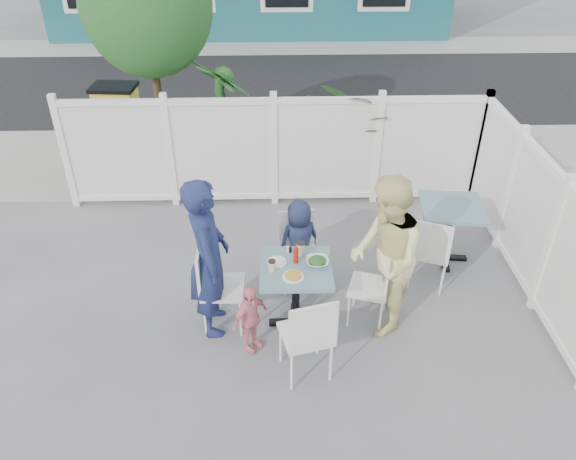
{
  "coord_description": "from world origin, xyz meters",
  "views": [
    {
      "loc": [
        0.1,
        -4.74,
        4.25
      ],
      "look_at": [
        0.23,
        0.19,
        0.97
      ],
      "focal_mm": 35.0,
      "sensor_mm": 36.0,
      "label": 1
    }
  ],
  "objects_px": {
    "chair_left": "(214,280)",
    "boy": "(299,242)",
    "chair_near": "(309,333)",
    "spare_table": "(450,218)",
    "chair_back": "(298,244)",
    "man": "(208,258)",
    "chair_right": "(377,282)",
    "utility_cabinet": "(120,124)",
    "toddler": "(250,319)",
    "woman": "(385,257)",
    "main_table": "(296,280)"
  },
  "relations": [
    {
      "from": "utility_cabinet",
      "to": "main_table",
      "type": "height_order",
      "value": "utility_cabinet"
    },
    {
      "from": "chair_left",
      "to": "boy",
      "type": "bearing_deg",
      "value": 131.12
    },
    {
      "from": "chair_left",
      "to": "woman",
      "type": "xyz_separation_m",
      "value": [
        1.75,
        -0.05,
        0.3
      ]
    },
    {
      "from": "boy",
      "to": "man",
      "type": "bearing_deg",
      "value": 15.03
    },
    {
      "from": "chair_back",
      "to": "spare_table",
      "type": "bearing_deg",
      "value": -174.0
    },
    {
      "from": "boy",
      "to": "chair_near",
      "type": "bearing_deg",
      "value": 66.59
    },
    {
      "from": "utility_cabinet",
      "to": "main_table",
      "type": "relative_size",
      "value": 1.52
    },
    {
      "from": "chair_right",
      "to": "chair_near",
      "type": "distance_m",
      "value": 1.1
    },
    {
      "from": "woman",
      "to": "toddler",
      "type": "bearing_deg",
      "value": -74.69
    },
    {
      "from": "chair_near",
      "to": "woman",
      "type": "xyz_separation_m",
      "value": [
        0.81,
        0.75,
        0.3
      ]
    },
    {
      "from": "woman",
      "to": "man",
      "type": "bearing_deg",
      "value": -89.59
    },
    {
      "from": "man",
      "to": "boy",
      "type": "bearing_deg",
      "value": -57.71
    },
    {
      "from": "chair_right",
      "to": "chair_near",
      "type": "relative_size",
      "value": 0.92
    },
    {
      "from": "chair_right",
      "to": "toddler",
      "type": "height_order",
      "value": "chair_right"
    },
    {
      "from": "toddler",
      "to": "chair_near",
      "type": "bearing_deg",
      "value": -82.8
    },
    {
      "from": "chair_right",
      "to": "chair_back",
      "type": "relative_size",
      "value": 1.01
    },
    {
      "from": "chair_left",
      "to": "spare_table",
      "type": "bearing_deg",
      "value": 113.24
    },
    {
      "from": "boy",
      "to": "utility_cabinet",
      "type": "bearing_deg",
      "value": -74.6
    },
    {
      "from": "utility_cabinet",
      "to": "main_table",
      "type": "xyz_separation_m",
      "value": [
        2.74,
        -4.21,
        0.01
      ]
    },
    {
      "from": "main_table",
      "to": "chair_left",
      "type": "bearing_deg",
      "value": 177.09
    },
    {
      "from": "chair_right",
      "to": "utility_cabinet",
      "type": "bearing_deg",
      "value": 58.58
    },
    {
      "from": "chair_back",
      "to": "toddler",
      "type": "distance_m",
      "value": 1.24
    },
    {
      "from": "spare_table",
      "to": "chair_back",
      "type": "relative_size",
      "value": 0.89
    },
    {
      "from": "woman",
      "to": "boy",
      "type": "distance_m",
      "value": 1.21
    },
    {
      "from": "utility_cabinet",
      "to": "main_table",
      "type": "distance_m",
      "value": 5.02
    },
    {
      "from": "man",
      "to": "boy",
      "type": "xyz_separation_m",
      "value": [
        0.95,
        0.78,
        -0.36
      ]
    },
    {
      "from": "chair_back",
      "to": "woman",
      "type": "relative_size",
      "value": 0.52
    },
    {
      "from": "chair_left",
      "to": "boy",
      "type": "distance_m",
      "value": 1.19
    },
    {
      "from": "chair_right",
      "to": "man",
      "type": "relative_size",
      "value": 0.52
    },
    {
      "from": "chair_left",
      "to": "chair_right",
      "type": "height_order",
      "value": "chair_left"
    },
    {
      "from": "chair_back",
      "to": "chair_left",
      "type": "bearing_deg",
      "value": 32.96
    },
    {
      "from": "chair_left",
      "to": "toddler",
      "type": "xyz_separation_m",
      "value": [
        0.38,
        -0.39,
        -0.19
      ]
    },
    {
      "from": "woman",
      "to": "boy",
      "type": "bearing_deg",
      "value": -132.89
    },
    {
      "from": "chair_near",
      "to": "boy",
      "type": "height_order",
      "value": "boy"
    },
    {
      "from": "spare_table",
      "to": "boy",
      "type": "xyz_separation_m",
      "value": [
        -1.85,
        -0.34,
        -0.07
      ]
    },
    {
      "from": "utility_cabinet",
      "to": "boy",
      "type": "relative_size",
      "value": 1.11
    },
    {
      "from": "chair_back",
      "to": "boy",
      "type": "relative_size",
      "value": 0.86
    },
    {
      "from": "main_table",
      "to": "boy",
      "type": "bearing_deg",
      "value": 85.03
    },
    {
      "from": "woman",
      "to": "utility_cabinet",
      "type": "bearing_deg",
      "value": -137.82
    },
    {
      "from": "man",
      "to": "chair_right",
      "type": "bearing_deg",
      "value": -96.61
    },
    {
      "from": "toddler",
      "to": "chair_right",
      "type": "bearing_deg",
      "value": -31.01
    },
    {
      "from": "chair_left",
      "to": "boy",
      "type": "relative_size",
      "value": 0.95
    },
    {
      "from": "utility_cabinet",
      "to": "man",
      "type": "height_order",
      "value": "man"
    },
    {
      "from": "man",
      "to": "spare_table",
      "type": "bearing_deg",
      "value": -75.16
    },
    {
      "from": "man",
      "to": "woman",
      "type": "height_order",
      "value": "man"
    },
    {
      "from": "chair_left",
      "to": "man",
      "type": "distance_m",
      "value": 0.31
    },
    {
      "from": "main_table",
      "to": "spare_table",
      "type": "distance_m",
      "value": 2.23
    },
    {
      "from": "spare_table",
      "to": "chair_near",
      "type": "distance_m",
      "value": 2.63
    },
    {
      "from": "chair_back",
      "to": "man",
      "type": "xyz_separation_m",
      "value": [
        -0.94,
        -0.74,
        0.36
      ]
    },
    {
      "from": "chair_left",
      "to": "chair_near",
      "type": "xyz_separation_m",
      "value": [
        0.94,
        -0.8,
        -0.0
      ]
    }
  ]
}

